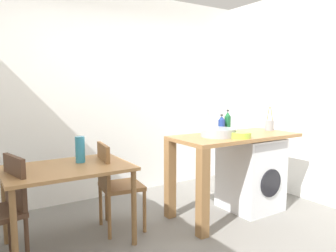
# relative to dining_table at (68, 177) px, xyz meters

# --- Properties ---
(ground_plane) EXTENTS (5.46, 5.46, 0.00)m
(ground_plane) POSITION_rel_dining_table_xyz_m (0.85, -0.61, -0.64)
(ground_plane) COLOR slate
(wall_back) EXTENTS (4.60, 0.10, 2.70)m
(wall_back) POSITION_rel_dining_table_xyz_m (0.85, 1.14, 0.71)
(wall_back) COLOR white
(wall_back) RESTS_ON ground_plane
(wall_counter_side) EXTENTS (0.10, 3.80, 2.70)m
(wall_counter_side) POSITION_rel_dining_table_xyz_m (3.00, -0.61, 0.71)
(wall_counter_side) COLOR white
(wall_counter_side) RESTS_ON ground_plane
(dining_table) EXTENTS (1.10, 0.76, 0.74)m
(dining_table) POSITION_rel_dining_table_xyz_m (0.00, 0.00, 0.00)
(dining_table) COLOR #9E7042
(dining_table) RESTS_ON ground_plane
(chair_person_seat) EXTENTS (0.48, 0.48, 0.90)m
(chair_person_seat) POSITION_rel_dining_table_xyz_m (-0.55, -0.08, -0.14)
(chair_person_seat) COLOR #4C3323
(chair_person_seat) RESTS_ON ground_plane
(chair_opposite) EXTENTS (0.45, 0.45, 0.90)m
(chair_opposite) POSITION_rel_dining_table_xyz_m (0.48, 0.06, -0.14)
(chair_opposite) COLOR olive
(chair_opposite) RESTS_ON ground_plane
(kitchen_counter) EXTENTS (1.50, 0.68, 0.92)m
(kitchen_counter) POSITION_rel_dining_table_xyz_m (1.62, -0.26, 0.12)
(kitchen_counter) COLOR #9E7042
(kitchen_counter) RESTS_ON ground_plane
(washing_machine) EXTENTS (0.60, 0.61, 0.86)m
(washing_machine) POSITION_rel_dining_table_xyz_m (2.09, -0.26, -0.21)
(washing_machine) COLOR silver
(washing_machine) RESTS_ON ground_plane
(sink_basin) EXTENTS (0.38, 0.38, 0.09)m
(sink_basin) POSITION_rel_dining_table_xyz_m (1.57, -0.26, 0.32)
(sink_basin) COLOR #9EA0A5
(sink_basin) RESTS_ON kitchen_counter
(tap) EXTENTS (0.02, 0.02, 0.28)m
(tap) POSITION_rel_dining_table_xyz_m (1.57, -0.08, 0.42)
(tap) COLOR #B2B2B7
(tap) RESTS_ON kitchen_counter
(bottle_tall_green) EXTENTS (0.08, 0.08, 0.23)m
(bottle_tall_green) POSITION_rel_dining_table_xyz_m (1.74, -0.12, 0.38)
(bottle_tall_green) COLOR navy
(bottle_tall_green) RESTS_ON kitchen_counter
(bottle_squat_brown) EXTENTS (0.08, 0.08, 0.28)m
(bottle_squat_brown) POSITION_rel_dining_table_xyz_m (1.84, -0.11, 0.40)
(bottle_squat_brown) COLOR #19592D
(bottle_squat_brown) RESTS_ON kitchen_counter
(mixing_bowl) EXTENTS (0.23, 0.23, 0.06)m
(mixing_bowl) POSITION_rel_dining_table_xyz_m (1.70, -0.46, 0.31)
(mixing_bowl) COLOR #A8C63D
(mixing_bowl) RESTS_ON kitchen_counter
(utensil_crock) EXTENTS (0.11, 0.11, 0.30)m
(utensil_crock) POSITION_rel_dining_table_xyz_m (2.46, -0.21, 0.35)
(utensil_crock) COLOR gray
(utensil_crock) RESTS_ON kitchen_counter
(vase) EXTENTS (0.09, 0.09, 0.25)m
(vase) POSITION_rel_dining_table_xyz_m (0.15, 0.10, 0.22)
(vase) COLOR teal
(vase) RESTS_ON dining_table
(scissors) EXTENTS (0.15, 0.06, 0.01)m
(scissors) POSITION_rel_dining_table_xyz_m (1.78, -0.36, 0.28)
(scissors) COLOR #B2B2B7
(scissors) RESTS_ON kitchen_counter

